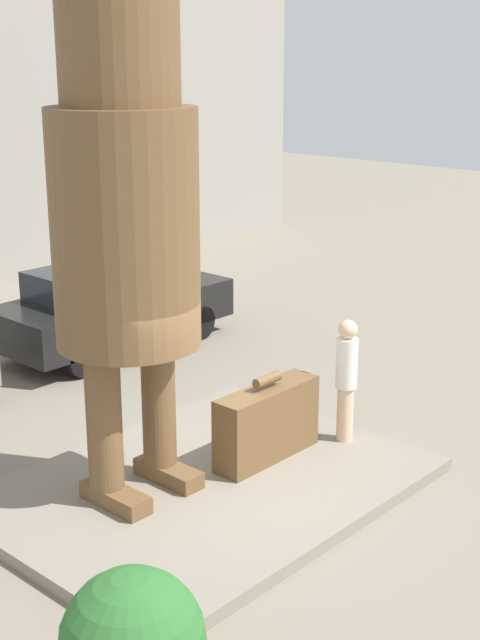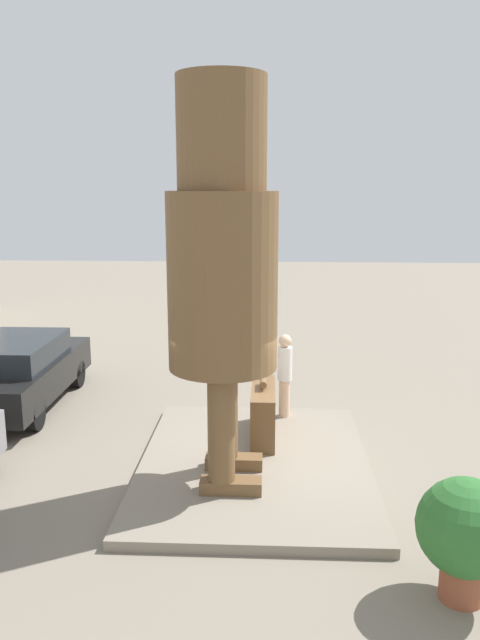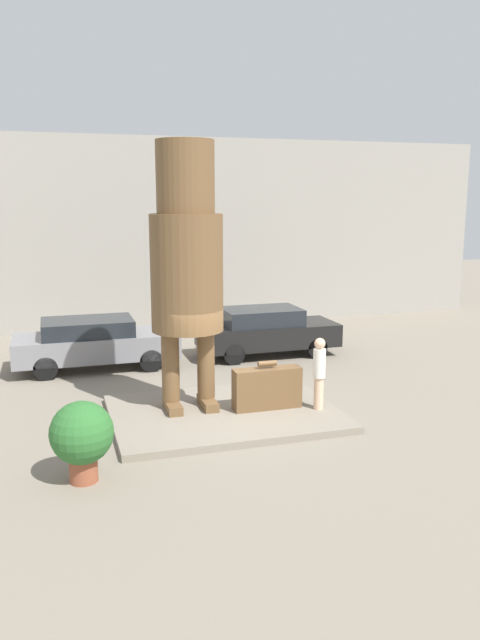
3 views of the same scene
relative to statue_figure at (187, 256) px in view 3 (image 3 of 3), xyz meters
name	(u,v)px [view 3 (image 3 of 3)]	position (x,y,z in m)	size (l,w,h in m)	color
ground_plane	(224,417)	(0.73, -0.47, -3.70)	(60.00, 60.00, 0.00)	gray
pedestal	(224,414)	(0.73, -0.47, -3.62)	(5.14, 3.85, 0.16)	gray
building_backdrop	(148,234)	(0.73, 10.27, -0.08)	(28.00, 0.60, 7.24)	gray
statue_figure	(187,256)	(0.00, 0.00, 0.00)	(1.64, 1.64, 6.05)	brown
giant_suitcase	(267,388)	(1.72, -0.60, -3.06)	(1.60, 0.43, 1.14)	brown
tourist	(319,370)	(2.84, -1.02, -2.62)	(0.29, 0.29, 1.69)	beige
parked_car_grey	(95,342)	(-1.80, 4.66, -2.89)	(4.72, 1.84, 1.49)	gray
parked_car_black	(266,330)	(3.56, 4.66, -2.88)	(4.41, 1.78, 1.54)	black
planter_pot	(82,435)	(-2.57, -2.95, -2.83)	(1.13, 1.13, 1.48)	brown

